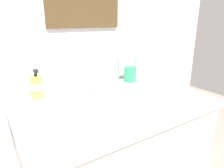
# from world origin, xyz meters

# --- Properties ---
(tiled_wall_back) EXTENTS (2.18, 0.04, 2.40)m
(tiled_wall_back) POSITION_xyz_m (0.00, 0.35, 1.20)
(tiled_wall_back) COLOR silver
(tiled_wall_back) RESTS_ON ground
(sink_basin) EXTENTS (0.44, 0.44, 0.12)m
(sink_basin) POSITION_xyz_m (-0.01, -0.02, 0.86)
(sink_basin) COLOR white
(sink_basin) RESTS_ON vanity_counter
(faucet) EXTENTS (0.02, 0.15, 0.11)m
(faucet) POSITION_xyz_m (-0.01, 0.18, 0.96)
(faucet) COLOR silver
(faucet) RESTS_ON sink_basin
(toothbrush_cup) EXTENTS (0.08, 0.08, 0.10)m
(toothbrush_cup) POSITION_xyz_m (0.28, 0.23, 0.95)
(toothbrush_cup) COLOR #2D9966
(toothbrush_cup) RESTS_ON vanity_counter
(toothbrush_green) EXTENTS (0.02, 0.01, 0.18)m
(toothbrush_green) POSITION_xyz_m (0.30, 0.22, 1.01)
(toothbrush_green) COLOR green
(toothbrush_green) RESTS_ON toothbrush_cup
(toothbrush_white) EXTENTS (0.04, 0.04, 0.20)m
(toothbrush_white) POSITION_xyz_m (0.25, 0.26, 1.02)
(toothbrush_white) COLOR white
(toothbrush_white) RESTS_ON toothbrush_cup
(toothbrush_purple) EXTENTS (0.04, 0.05, 0.20)m
(toothbrush_purple) POSITION_xyz_m (0.26, 0.27, 1.02)
(toothbrush_purple) COLOR purple
(toothbrush_purple) RESTS_ON toothbrush_cup
(soap_dispenser) EXTENTS (0.07, 0.07, 0.16)m
(soap_dispenser) POSITION_xyz_m (-0.33, 0.25, 0.97)
(soap_dispenser) COLOR #DBCC4C
(soap_dispenser) RESTS_ON vanity_counter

